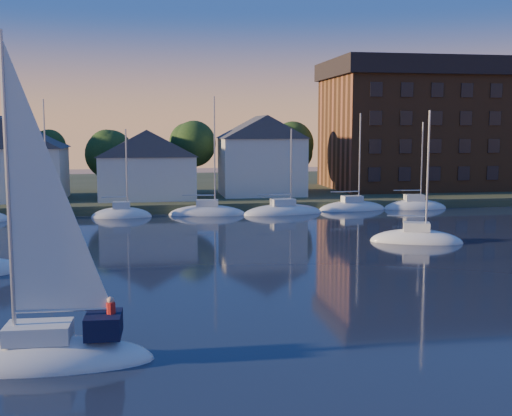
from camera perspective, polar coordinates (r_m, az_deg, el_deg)
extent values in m
plane|color=black|center=(22.35, 7.29, -17.46)|extent=(260.00, 260.00, 0.00)
cube|color=#394226|center=(95.06, -5.99, 1.49)|extent=(160.00, 50.00, 2.00)
cube|color=brown|center=(72.27, -4.80, -0.27)|extent=(120.00, 3.00, 1.00)
cube|color=silver|center=(79.21, -21.30, 2.82)|extent=(13.00, 9.00, 6.00)
cube|color=silver|center=(76.63, -9.62, 2.71)|extent=(11.00, 8.00, 5.00)
cube|color=silver|center=(79.81, 0.48, 3.70)|extent=(10.00, 8.00, 7.00)
cube|color=brown|center=(93.44, 15.80, 6.39)|extent=(30.00, 16.00, 15.00)
cube|color=black|center=(93.77, 15.99, 11.71)|extent=(31.00, 17.00, 2.40)
cylinder|color=#382819|center=(83.53, -17.89, 2.30)|extent=(0.50, 0.50, 3.50)
sphere|color=#1E3C16|center=(83.30, -18.00, 5.35)|extent=(5.40, 5.40, 5.40)
cylinder|color=#382819|center=(82.77, -12.39, 2.44)|extent=(0.50, 0.50, 3.50)
sphere|color=#1E3C16|center=(82.53, -12.48, 5.52)|extent=(5.40, 5.40, 5.40)
cylinder|color=#382819|center=(82.77, -6.85, 2.56)|extent=(0.50, 0.50, 3.50)
sphere|color=#1E3C16|center=(82.54, -6.90, 5.64)|extent=(5.40, 5.40, 5.40)
cylinder|color=#382819|center=(83.55, -1.36, 2.65)|extent=(0.50, 0.50, 3.50)
sphere|color=#1E3C16|center=(83.32, -1.37, 5.70)|extent=(5.40, 5.40, 5.40)
cylinder|color=#382819|center=(85.07, 3.99, 2.71)|extent=(0.50, 0.50, 3.50)
sphere|color=#1E3C16|center=(84.84, 4.01, 5.71)|extent=(5.40, 5.40, 5.40)
cylinder|color=#382819|center=(87.30, 9.10, 2.75)|extent=(0.50, 0.50, 3.50)
sphere|color=#1E3C16|center=(87.08, 9.16, 5.67)|extent=(5.40, 5.40, 5.40)
cylinder|color=#382819|center=(90.19, 13.93, 2.77)|extent=(0.50, 0.50, 3.50)
sphere|color=#1E3C16|center=(89.98, 14.01, 5.60)|extent=(5.40, 5.40, 5.40)
cylinder|color=#382819|center=(93.68, 18.42, 2.77)|extent=(0.50, 0.50, 3.50)
sphere|color=#1E3C16|center=(93.47, 18.53, 5.49)|extent=(5.40, 5.40, 5.40)
ellipsoid|color=silver|center=(69.75, -17.79, -0.86)|extent=(7.50, 2.40, 2.20)
cube|color=silver|center=(69.59, -17.83, 0.20)|extent=(2.10, 1.32, 0.70)
cylinder|color=#A5A8AD|center=(69.11, -17.36, 4.05)|extent=(0.16, 0.16, 10.00)
cylinder|color=#A5A8AD|center=(69.62, -18.53, 0.88)|extent=(3.15, 0.12, 0.12)
ellipsoid|color=silver|center=(69.07, -11.21, -0.73)|extent=(7.50, 2.40, 2.20)
cube|color=silver|center=(68.90, -11.23, 0.34)|extent=(2.10, 1.32, 0.70)
cylinder|color=#A5A8AD|center=(68.50, -10.70, 4.22)|extent=(0.16, 0.16, 10.00)
cylinder|color=#A5A8AD|center=(68.84, -11.94, 1.03)|extent=(3.15, 0.12, 0.12)
ellipsoid|color=silver|center=(69.30, -4.58, -0.59)|extent=(7.50, 2.40, 2.20)
cube|color=silver|center=(69.14, -4.59, 0.48)|extent=(2.10, 1.32, 0.70)
cylinder|color=#A5A8AD|center=(68.83, -4.01, 4.34)|extent=(0.16, 0.16, 10.00)
cylinder|color=#A5A8AD|center=(68.98, -5.28, 1.17)|extent=(3.15, 0.12, 0.12)
ellipsoid|color=silver|center=(70.46, 1.91, -0.44)|extent=(7.50, 2.40, 2.20)
cube|color=silver|center=(70.30, 1.92, 0.61)|extent=(2.10, 1.32, 0.70)
cylinder|color=#A5A8AD|center=(70.08, 2.53, 4.40)|extent=(0.16, 0.16, 10.00)
cylinder|color=#A5A8AD|center=(70.04, 1.26, 1.29)|extent=(3.15, 0.12, 0.12)
ellipsoid|color=silver|center=(72.48, 8.12, -0.30)|extent=(7.50, 2.40, 2.20)
cube|color=silver|center=(72.32, 8.14, 0.72)|extent=(2.10, 1.32, 0.70)
cylinder|color=#A5A8AD|center=(72.19, 8.77, 4.40)|extent=(0.16, 0.16, 10.00)
cylinder|color=#A5A8AD|center=(71.99, 7.52, 1.39)|extent=(3.15, 0.12, 0.12)
ellipsoid|color=silver|center=(75.30, 13.93, -0.16)|extent=(7.50, 2.40, 2.20)
cube|color=silver|center=(75.15, 13.96, 0.82)|extent=(2.10, 1.32, 0.70)
cylinder|color=#A5A8AD|center=(75.10, 14.59, 4.36)|extent=(0.16, 0.16, 10.00)
cylinder|color=#A5A8AD|center=(74.74, 13.40, 1.46)|extent=(3.15, 0.12, 0.12)
ellipsoid|color=silver|center=(27.46, -18.65, -13.01)|extent=(9.07, 3.22, 2.20)
cube|color=silver|center=(27.05, -18.76, -10.42)|extent=(2.57, 1.68, 0.70)
cylinder|color=#A5A8AD|center=(26.15, -21.18, 1.49)|extent=(0.16, 0.16, 11.96)
cylinder|color=#A5A8AD|center=(26.64, -16.73, -8.71)|extent=(3.77, 0.26, 0.12)
cube|color=black|center=(26.61, -13.39, -10.07)|extent=(1.46, 1.79, 0.90)
ellipsoid|color=silver|center=(54.02, 14.04, -2.98)|extent=(7.84, 4.95, 2.20)
cube|color=silver|center=(53.81, 14.08, -1.61)|extent=(2.43, 2.02, 0.70)
cylinder|color=#A5A8AD|center=(53.38, 15.03, 3.16)|extent=(0.16, 0.16, 9.72)
cylinder|color=#A5A8AD|center=(53.65, 13.24, -0.70)|extent=(2.97, 1.20, 0.12)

